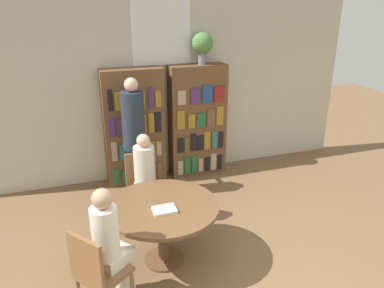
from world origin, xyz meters
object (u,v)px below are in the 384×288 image
chair_left_side (143,184)px  chair_near_camera (97,271)px  bookshelf_left (134,127)px  seated_reader_right (110,241)px  flower_vase (202,44)px  librarian_standing (134,126)px  bookshelf_right (197,121)px  reading_table (163,214)px  seated_reader_left (146,176)px

chair_left_side → chair_near_camera: bearing=63.0°
bookshelf_left → seated_reader_right: size_ratio=1.44×
flower_vase → librarian_standing: bearing=-157.1°
bookshelf_right → flower_vase: flower_vase is taller
reading_table → seated_reader_right: 0.76m
seated_reader_right → librarian_standing: 2.16m
flower_vase → chair_left_side: flower_vase is taller
bookshelf_right → seated_reader_left: bookshelf_right is taller
chair_near_camera → bookshelf_left: bearing=125.1°
flower_vase → bookshelf_left: bearing=-179.8°
bookshelf_left → chair_near_camera: 2.81m
seated_reader_left → seated_reader_right: seated_reader_right is taller
flower_vase → chair_left_side: bearing=-137.0°
bookshelf_right → seated_reader_right: (-1.74, -2.54, -0.19)m
bookshelf_left → librarian_standing: bookshelf_left is taller
librarian_standing → reading_table: bearing=-90.4°
flower_vase → librarian_standing: flower_vase is taller
bookshelf_left → reading_table: bearing=-92.8°
bookshelf_right → seated_reader_right: size_ratio=1.44×
flower_vase → bookshelf_right: bearing=-176.3°
bookshelf_left → seated_reader_left: bearing=-95.0°
chair_near_camera → seated_reader_right: bearing=90.0°
bookshelf_right → chair_near_camera: (-1.89, -2.65, -0.39)m
chair_near_camera → seated_reader_right: size_ratio=0.72×
librarian_standing → chair_near_camera: bearing=-109.5°
flower_vase → chair_left_side: 2.31m
reading_table → seated_reader_left: size_ratio=0.98×
bookshelf_right → librarian_standing: bearing=-156.0°
flower_vase → chair_near_camera: bearing=-126.5°
chair_left_side → librarian_standing: size_ratio=0.51×
seated_reader_left → bookshelf_right: bearing=-132.0°
reading_table → bookshelf_left: bearing=87.2°
chair_near_camera → flower_vase: bearing=106.5°
chair_near_camera → librarian_standing: size_ratio=0.51×
reading_table → chair_near_camera: bearing=-142.9°
chair_left_side → seated_reader_right: bearing=66.2°
flower_vase → seated_reader_left: flower_vase is taller
chair_left_side → librarian_standing: (0.03, 0.64, 0.58)m
chair_near_camera → chair_left_side: 1.68m
chair_near_camera → chair_left_side: bearing=117.0°
reading_table → chair_left_side: size_ratio=1.34×
bookshelf_left → librarian_standing: bearing=-100.3°
bookshelf_left → bookshelf_right: (1.03, -0.00, -0.00)m
chair_near_camera → seated_reader_right: (0.15, 0.11, 0.20)m
chair_near_camera → seated_reader_right: seated_reader_right is taller
librarian_standing → seated_reader_left: bearing=-91.8°
bookshelf_left → flower_vase: 1.63m
chair_near_camera → bookshelf_right: bearing=107.5°
bookshelf_left → chair_left_side: bookshelf_left is taller
chair_left_side → seated_reader_left: seated_reader_left is taller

